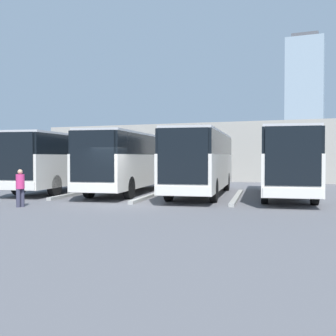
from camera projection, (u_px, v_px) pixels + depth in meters
ground_plane at (119, 204)px, 18.62m from camera, size 600.00×600.00×0.00m
bus_0 at (286, 161)px, 21.67m from camera, size 4.18×11.34×3.40m
curb_divider_0 at (237, 197)px, 21.01m from camera, size 1.48×7.55×0.15m
bus_1 at (202, 160)px, 22.66m from camera, size 4.18×11.34×3.40m
curb_divider_1 at (153, 195)px, 22.00m from camera, size 1.48×7.55×0.15m
bus_2 at (130, 160)px, 24.23m from camera, size 4.18×11.34×3.40m
curb_divider_2 at (82, 193)px, 23.57m from camera, size 1.48×7.55×0.15m
bus_3 at (66, 160)px, 25.67m from camera, size 4.18×11.34×3.40m
pedestrian at (20, 187)px, 17.39m from camera, size 0.42×0.42×1.56m
station_building at (238, 152)px, 40.34m from camera, size 35.13×13.92×5.00m
office_tower at (305, 99)px, 220.04m from camera, size 18.77×18.77×65.39m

